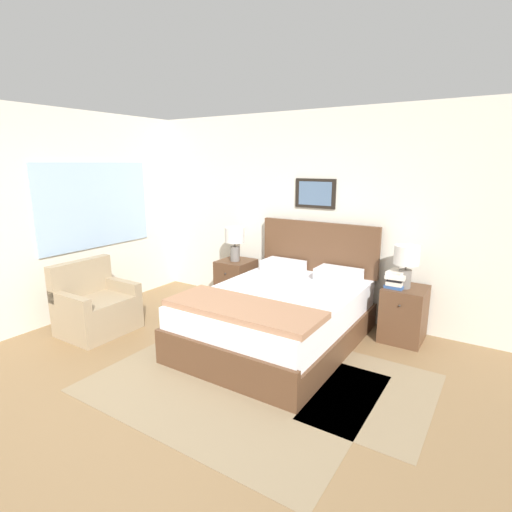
{
  "coord_description": "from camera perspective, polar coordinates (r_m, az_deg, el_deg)",
  "views": [
    {
      "loc": [
        2.27,
        -1.9,
        1.96
      ],
      "look_at": [
        0.06,
        1.55,
        1.0
      ],
      "focal_mm": 28.0,
      "sensor_mm": 36.0,
      "label": 1
    }
  ],
  "objects": [
    {
      "name": "wall_back",
      "position": [
        5.31,
        7.06,
        5.99
      ],
      "size": [
        7.16,
        0.09,
        2.6
      ],
      "color": "silver",
      "rests_on": "ground_plane"
    },
    {
      "name": "area_rug_main",
      "position": [
        3.81,
        -3.61,
        -17.72
      ],
      "size": [
        2.4,
        1.8,
        0.01
      ],
      "color": "#897556",
      "rests_on": "ground_plane"
    },
    {
      "name": "bed",
      "position": [
        4.46,
        3.26,
        -8.35
      ],
      "size": [
        1.57,
        2.13,
        1.23
      ],
      "color": "brown",
      "rests_on": "ground_plane"
    },
    {
      "name": "nightstand_near_window",
      "position": [
        5.7,
        -2.86,
        -3.65
      ],
      "size": [
        0.45,
        0.5,
        0.62
      ],
      "color": "brown",
      "rests_on": "ground_plane"
    },
    {
      "name": "armchair",
      "position": [
        5.11,
        -21.94,
        -6.91
      ],
      "size": [
        0.66,
        0.79,
        0.83
      ],
      "rotation": [
        0.0,
        0.0,
        -1.57
      ],
      "color": "#998466",
      "rests_on": "ground_plane"
    },
    {
      "name": "book_paperback_top",
      "position": [
        4.64,
        19.49,
        -2.17
      ],
      "size": [
        0.2,
        0.26,
        0.03
      ],
      "rotation": [
        0.0,
        0.0,
        -0.15
      ],
      "color": "silver",
      "rests_on": "book_slim_near_top"
    },
    {
      "name": "area_rug_bedside",
      "position": [
        3.79,
        16.84,
        -18.51
      ],
      "size": [
        0.92,
        1.36,
        0.01
      ],
      "color": "#897556",
      "rests_on": "ground_plane"
    },
    {
      "name": "book_novel_upper",
      "position": [
        4.66,
        19.42,
        -3.08
      ],
      "size": [
        0.16,
        0.21,
        0.04
      ],
      "rotation": [
        0.0,
        0.0,
        -0.05
      ],
      "color": "#232328",
      "rests_on": "book_hardcover_middle"
    },
    {
      "name": "table_lamp_by_door",
      "position": [
        4.61,
        20.7,
        -0.49
      ],
      "size": [
        0.27,
        0.27,
        0.47
      ],
      "color": "slate",
      "rests_on": "nightstand_by_door"
    },
    {
      "name": "book_slim_near_top",
      "position": [
        4.65,
        19.46,
        -2.61
      ],
      "size": [
        0.23,
        0.29,
        0.04
      ],
      "rotation": [
        0.0,
        0.0,
        0.07
      ],
      "color": "silver",
      "rests_on": "book_novel_upper"
    },
    {
      "name": "table_lamp_near_window",
      "position": [
        5.52,
        -3.06,
        2.52
      ],
      "size": [
        0.27,
        0.27,
        0.47
      ],
      "color": "slate",
      "rests_on": "nightstand_near_window"
    },
    {
      "name": "wall_left",
      "position": [
        5.77,
        -22.04,
        5.74
      ],
      "size": [
        0.08,
        5.22,
        2.6
      ],
      "color": "silver",
      "rests_on": "ground_plane"
    },
    {
      "name": "book_thick_bottom",
      "position": [
        4.68,
        19.35,
        -3.98
      ],
      "size": [
        0.21,
        0.25,
        0.04
      ],
      "rotation": [
        0.0,
        0.0,
        -0.06
      ],
      "color": "#335693",
      "rests_on": "nightstand_by_door"
    },
    {
      "name": "nightstand_by_door",
      "position": [
        4.81,
        20.36,
        -7.73
      ],
      "size": [
        0.45,
        0.5,
        0.62
      ],
      "color": "brown",
      "rests_on": "ground_plane"
    },
    {
      "name": "book_hardcover_middle",
      "position": [
        4.67,
        19.39,
        -3.53
      ],
      "size": [
        0.17,
        0.24,
        0.04
      ],
      "rotation": [
        0.0,
        0.0,
        -0.01
      ],
      "color": "silver",
      "rests_on": "book_thick_bottom"
    },
    {
      "name": "ground_plane",
      "position": [
        3.55,
        -15.5,
        -20.79
      ],
      "size": [
        16.0,
        16.0,
        0.0
      ],
      "primitive_type": "plane",
      "color": "olive"
    }
  ]
}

